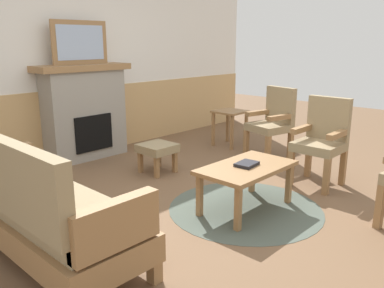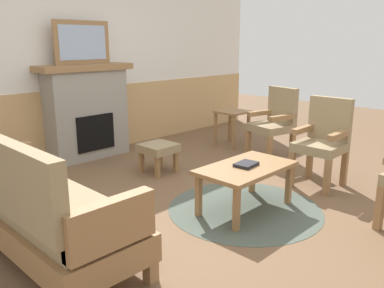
% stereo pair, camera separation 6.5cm
% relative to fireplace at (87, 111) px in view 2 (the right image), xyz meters
% --- Properties ---
extents(ground_plane, '(14.00, 14.00, 0.00)m').
position_rel_fireplace_xyz_m(ground_plane, '(0.00, -2.35, -0.65)').
color(ground_plane, brown).
extents(wall_back, '(7.20, 0.14, 2.70)m').
position_rel_fireplace_xyz_m(wall_back, '(0.00, 0.25, 0.66)').
color(wall_back, white).
rests_on(wall_back, ground_plane).
extents(fireplace, '(1.30, 0.44, 1.28)m').
position_rel_fireplace_xyz_m(fireplace, '(0.00, 0.00, 0.00)').
color(fireplace, gray).
rests_on(fireplace, ground_plane).
extents(framed_picture, '(0.80, 0.04, 0.56)m').
position_rel_fireplace_xyz_m(framed_picture, '(0.00, 0.00, 0.91)').
color(framed_picture, olive).
rests_on(framed_picture, fireplace).
extents(couch, '(0.70, 1.80, 0.98)m').
position_rel_fireplace_xyz_m(couch, '(-1.68, -2.06, -0.26)').
color(couch, olive).
rests_on(couch, ground_plane).
extents(coffee_table, '(0.96, 0.56, 0.44)m').
position_rel_fireplace_xyz_m(coffee_table, '(0.07, -2.64, -0.27)').
color(coffee_table, olive).
rests_on(coffee_table, ground_plane).
extents(round_rug, '(1.48, 1.48, 0.01)m').
position_rel_fireplace_xyz_m(round_rug, '(0.07, -2.64, -0.65)').
color(round_rug, '#4C564C').
rests_on(round_rug, ground_plane).
extents(book_on_table, '(0.23, 0.18, 0.03)m').
position_rel_fireplace_xyz_m(book_on_table, '(0.07, -2.64, -0.20)').
color(book_on_table, black).
rests_on(book_on_table, coffee_table).
extents(footstool, '(0.40, 0.40, 0.36)m').
position_rel_fireplace_xyz_m(footstool, '(0.24, -1.19, -0.37)').
color(footstool, olive).
rests_on(footstool, ground_plane).
extents(armchair_near_fireplace, '(0.58, 0.58, 0.98)m').
position_rel_fireplace_xyz_m(armchair_near_fireplace, '(1.72, -1.89, -0.11)').
color(armchair_near_fireplace, olive).
rests_on(armchair_near_fireplace, ground_plane).
extents(armchair_by_window_left, '(0.48, 0.48, 0.98)m').
position_rel_fireplace_xyz_m(armchair_by_window_left, '(1.23, -2.83, -0.11)').
color(armchair_by_window_left, olive).
rests_on(armchair_by_window_left, ground_plane).
extents(side_table, '(0.44, 0.44, 0.55)m').
position_rel_fireplace_xyz_m(side_table, '(1.88, -1.03, -0.22)').
color(side_table, olive).
rests_on(side_table, ground_plane).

